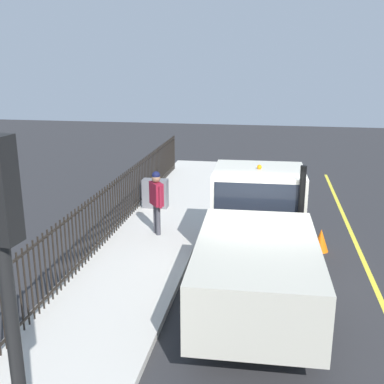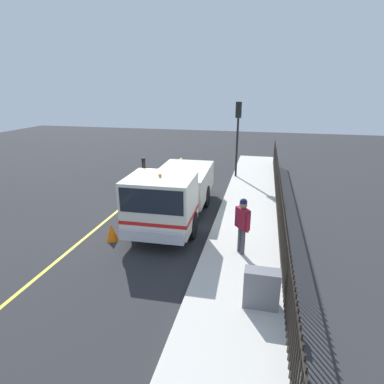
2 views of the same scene
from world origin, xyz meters
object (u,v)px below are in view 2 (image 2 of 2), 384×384
traffic_light_near (238,125)px  utility_cabinet (261,288)px  traffic_cone (112,232)px  work_truck (173,192)px  worker_standing (242,220)px

traffic_light_near → utility_cabinet: traffic_light_near is taller
utility_cabinet → traffic_cone: bearing=153.7°
traffic_cone → work_truck: bearing=51.5°
worker_standing → traffic_cone: bearing=51.7°
worker_standing → traffic_cone: size_ratio=2.99×
utility_cabinet → traffic_cone: utility_cabinet is taller
traffic_light_near → traffic_cone: size_ratio=6.92×
work_truck → utility_cabinet: (3.49, -4.56, -0.62)m
worker_standing → work_truck: bearing=16.1°
work_truck → traffic_light_near: bearing=-107.0°
work_truck → worker_standing: work_truck is taller
traffic_light_near → utility_cabinet: 11.66m
utility_cabinet → traffic_cone: (-5.11, 2.53, -0.32)m
work_truck → traffic_light_near: size_ratio=1.56×
traffic_light_near → traffic_cone: traffic_light_near is taller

